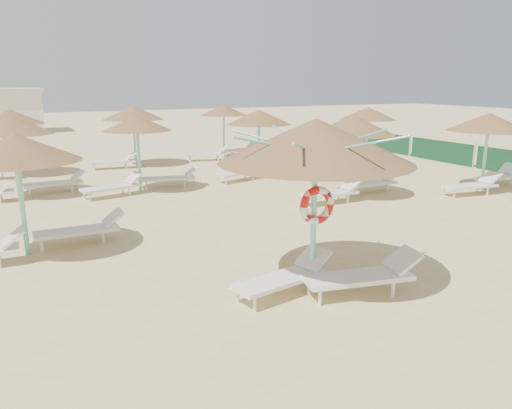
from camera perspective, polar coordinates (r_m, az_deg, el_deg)
name	(u,v)px	position (r m, az deg, el deg)	size (l,w,h in m)	color
ground	(296,289)	(9.40, 4.65, -9.65)	(120.00, 120.00, 0.00)	#E0C688
main_palapa	(316,141)	(8.90, 6.85, 7.17)	(3.49, 3.49, 3.13)	#7AD3C9
lounger_main_a	(286,276)	(9.08, 3.43, -8.18)	(2.03, 0.96, 0.71)	white
lounger_main_b	(365,275)	(9.26, 12.38, -7.85)	(2.20, 1.03, 0.77)	white
palapa_field	(213,123)	(18.51, -4.97, 9.31)	(19.08, 13.86, 2.70)	#7AD3C9
windbreak_fence	(442,151)	(25.54, 20.45, 5.72)	(0.08, 19.84, 1.10)	#194B34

